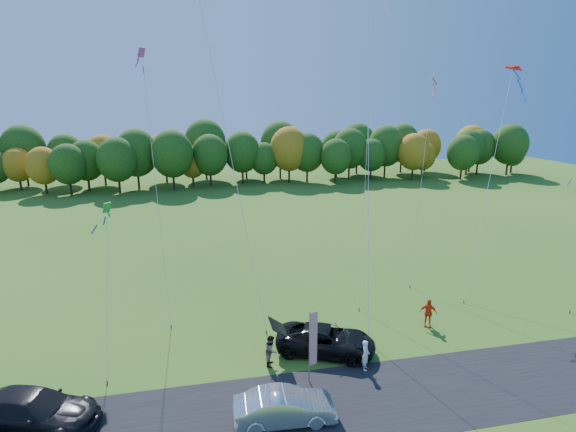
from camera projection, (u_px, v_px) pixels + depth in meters
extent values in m
plane|color=#305D18|center=(310.00, 360.00, 25.70)|extent=(160.00, 160.00, 0.00)
cube|color=black|center=(330.00, 405.00, 21.91)|extent=(90.00, 6.00, 0.01)
imported|color=black|center=(326.00, 340.00, 26.29)|extent=(6.35, 4.74, 1.60)
imported|color=silver|center=(285.00, 407.00, 20.59)|extent=(4.75, 1.87, 1.54)
imported|color=black|center=(33.00, 411.00, 20.19)|extent=(6.44, 4.15, 1.74)
imported|color=white|center=(366.00, 355.00, 24.61)|extent=(0.60, 0.73, 1.73)
imported|color=gray|center=(271.00, 350.00, 25.04)|extent=(0.92, 1.03, 1.77)
imported|color=#E24315|center=(428.00, 313.00, 29.33)|extent=(1.20, 0.90, 1.89)
cylinder|color=#999999|center=(309.00, 347.00, 23.25)|extent=(0.06, 0.06, 4.04)
cube|color=red|center=(313.00, 339.00, 23.29)|extent=(0.48, 0.22, 3.03)
cube|color=navy|center=(314.00, 319.00, 23.04)|extent=(0.47, 0.21, 0.79)
cylinder|color=#4C3F33|center=(266.00, 332.00, 28.61)|extent=(0.08, 0.08, 0.20)
cylinder|color=#4C3F33|center=(359.00, 309.00, 31.70)|extent=(0.08, 0.08, 0.20)
cylinder|color=#4C3F33|center=(368.00, 341.00, 27.51)|extent=(0.08, 0.08, 0.20)
cylinder|color=#4C3F33|center=(464.00, 302.00, 32.85)|extent=(0.08, 0.08, 0.20)
cube|color=#FF261C|center=(513.00, 68.00, 37.74)|extent=(2.87, 1.01, 1.12)
cylinder|color=#4C3F33|center=(107.00, 382.00, 23.49)|extent=(0.08, 0.08, 0.20)
cube|color=green|center=(107.00, 208.00, 27.07)|extent=(1.10, 1.10, 1.30)
cylinder|color=#4C3F33|center=(410.00, 287.00, 35.52)|extent=(0.08, 0.08, 0.20)
cube|color=white|center=(433.00, 77.00, 38.23)|extent=(1.40, 1.40, 1.66)
cylinder|color=#4C3F33|center=(171.00, 326.00, 29.30)|extent=(0.08, 0.08, 0.20)
cube|color=#D0458B|center=(141.00, 52.00, 31.02)|extent=(1.13, 1.13, 1.34)
cylinder|color=#4C3F33|center=(570.00, 312.00, 31.29)|extent=(0.08, 0.08, 0.20)
cube|color=blue|center=(570.00, 182.00, 33.56)|extent=(0.99, 0.99, 1.17)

